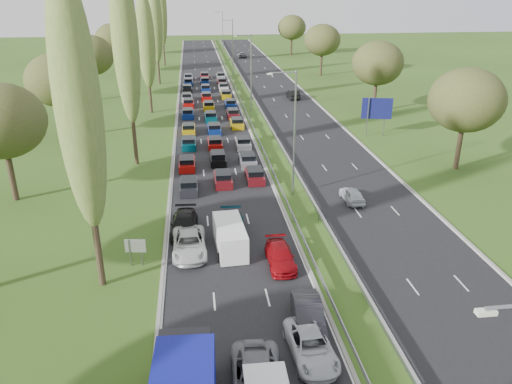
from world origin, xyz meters
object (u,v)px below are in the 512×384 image
near_car_2 (189,244)px  info_sign (135,249)px  near_car_3 (184,224)px  white_van_rear (230,235)px  direction_sign (377,110)px

near_car_2 → info_sign: 4.12m
near_car_2 → near_car_3: 3.45m
white_van_rear → direction_sign: direction_sign is taller
info_sign → near_car_3: bearing=54.4°
near_car_3 → direction_sign: 36.06m
near_car_2 → near_car_3: near_car_2 is taller
near_car_2 → near_car_3: (-0.41, 3.43, -0.01)m
white_van_rear → direction_sign: bearing=48.8°
white_van_rear → info_sign: 7.18m
near_car_2 → direction_sign: size_ratio=1.06×
info_sign → direction_sign: bearing=46.4°
direction_sign → near_car_2: bearing=-130.8°
white_van_rear → info_sign: white_van_rear is taller
white_van_rear → direction_sign: (21.84, 28.53, 2.47)m
near_car_3 → white_van_rear: size_ratio=0.98×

